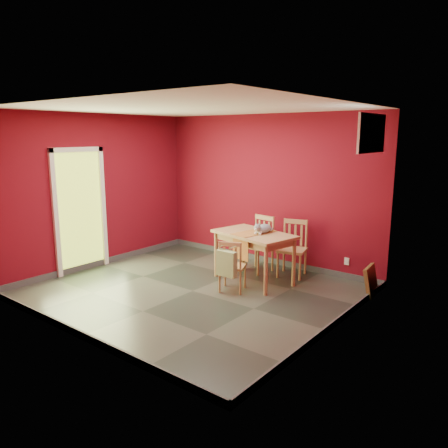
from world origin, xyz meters
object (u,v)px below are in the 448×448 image
Objects in this scene: chair_far_right at (293,248)px; picture_frame at (371,281)px; chair_near at (232,265)px; tote_bag at (227,263)px; cat at (264,227)px; dining_table at (254,239)px; chair_far_left at (259,243)px.

chair_far_right is 2.06× the size of picture_frame.
chair_near is at bearing -147.10° from picture_frame.
tote_bag is 1.12× the size of cat.
dining_table reaches higher than picture_frame.
cat is 1.80m from picture_frame.
dining_table is 3.52× the size of cat.
chair_far_left is 0.61m from chair_far_right.
chair_near is 1.77× the size of tote_bag.
dining_table is 0.81m from tote_bag.
chair_far_right reaches higher than picture_frame.
picture_frame is (1.60, 0.45, -0.68)m from cat.
cat is (0.12, 0.66, 0.50)m from chair_near.
tote_bag is (0.05, -0.78, -0.21)m from dining_table.
chair_far_left is (-0.26, 0.53, -0.21)m from dining_table.
dining_table is at bearing -139.50° from cat.
dining_table reaches higher than tote_bag.
chair_far_right is 1.42m from picture_frame.
cat reaches higher than chair_far_left.
picture_frame is at bearing 24.44° from cat.
tote_bag is at bearing -75.89° from chair_near.
dining_table is 0.63m from chair_far_left.
cat reaches higher than chair_far_right.
chair_near is at bearing 104.11° from tote_bag.
chair_near is 1.99× the size of cat.
chair_far_right is 1.47m from tote_bag.
dining_table is at bearing -117.21° from chair_far_right.
chair_far_left reaches higher than tote_bag.
chair_near is (0.26, -1.12, -0.08)m from chair_far_left.
chair_near is 0.21m from tote_bag.
tote_bag is 0.95m from cat.
tote_bag is at bearing -76.63° from chair_far_left.
chair_far_left is 0.72m from cat.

